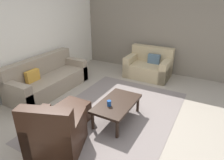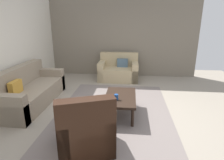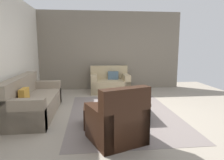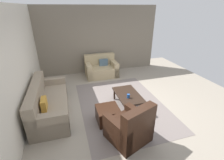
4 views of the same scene
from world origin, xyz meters
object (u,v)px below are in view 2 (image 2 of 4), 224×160
object	(u,v)px
couch_main	(27,92)
cup	(116,97)
coffee_table	(120,98)
couch_loveseat	(119,70)
ottoman	(80,114)
armchair_leather	(85,133)

from	to	relation	value
couch_main	cup	bearing A→B (deg)	-102.98
coffee_table	couch_main	bearing A→B (deg)	82.09
couch_main	couch_loveseat	world-z (taller)	same
couch_loveseat	ottoman	world-z (taller)	couch_loveseat
armchair_leather	ottoman	world-z (taller)	armchair_leather
cup	coffee_table	bearing A→B (deg)	-20.98
couch_loveseat	coffee_table	world-z (taller)	couch_loveseat
cup	couch_main	bearing A→B (deg)	77.02
couch_loveseat	cup	xyz separation A→B (m)	(-2.76, -0.14, 0.17)
couch_loveseat	ottoman	xyz separation A→B (m)	(-3.07, 0.54, -0.10)
ottoman	coffee_table	xyz separation A→B (m)	(0.49, -0.75, 0.16)
couch_loveseat	armchair_leather	world-z (taller)	armchair_leather
couch_loveseat	coffee_table	distance (m)	2.58
ottoman	coffee_table	size ratio (longest dim) A/B	0.51
couch_loveseat	armchair_leather	distance (m)	3.85
coffee_table	cup	distance (m)	0.23
couch_main	cup	xyz separation A→B (m)	(-0.50, -2.18, 0.17)
ottoman	couch_main	bearing A→B (deg)	61.84
couch_main	coffee_table	world-z (taller)	couch_main
couch_loveseat	coffee_table	xyz separation A→B (m)	(-2.57, -0.21, 0.06)
ottoman	cup	size ratio (longest dim) A/B	5.14
couch_main	coffee_table	xyz separation A→B (m)	(-0.31, -2.25, 0.06)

